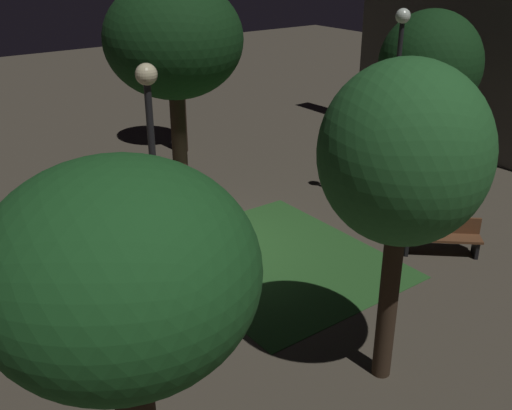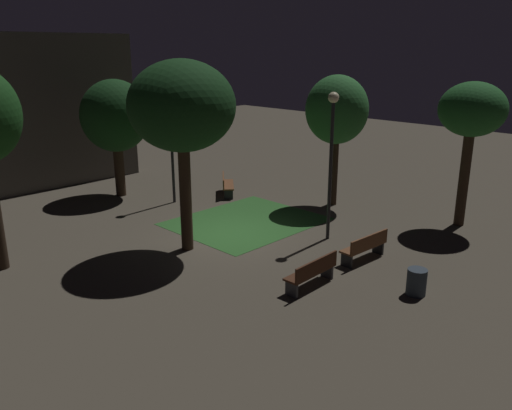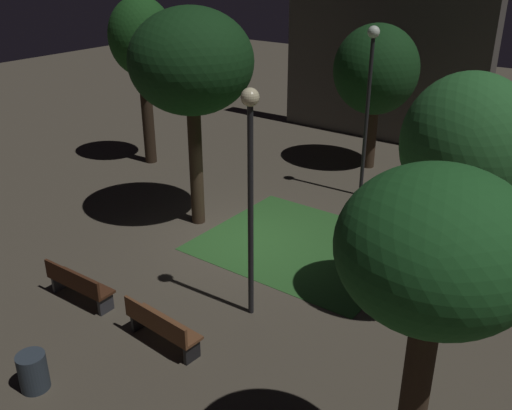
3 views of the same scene
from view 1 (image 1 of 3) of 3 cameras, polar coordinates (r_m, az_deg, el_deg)
name	(u,v)px [view 1 (image 1 of 3)]	position (r m, az deg, el deg)	size (l,w,h in m)	color
ground_plane	(220,246)	(14.40, -3.53, -4.00)	(60.00, 60.00, 0.00)	#4C4438
grass_lawn	(277,260)	(13.79, 2.01, -5.30)	(5.31, 4.47, 0.01)	#2D6028
bench_near_trees	(4,264)	(13.74, -23.10, -5.25)	(1.81, 0.52, 0.88)	#422314
bench_front_left	(45,322)	(11.52, -19.64, -10.57)	(1.83, 0.60, 0.88)	brown
bench_front_right	(441,235)	(14.53, 17.44, -2.76)	(1.55, 1.66, 0.88)	brown
tree_tall_center	(404,156)	(8.83, 14.06, 4.59)	(2.53, 2.53, 5.34)	#38281C
tree_left_canopy	(174,41)	(14.59, -7.94, 15.35)	(3.31, 3.31, 6.06)	#38281C
tree_back_left	(430,66)	(18.05, 16.41, 12.71)	(2.94, 2.94, 5.09)	#38281C
tree_near_wall	(122,284)	(5.04, -12.79, -7.46)	(2.33, 2.33, 5.24)	#38281C
tree_right_canopy	(175,20)	(20.19, -7.80, 17.24)	(2.26, 2.26, 5.92)	#2D2116
lamp_post_path_center	(153,161)	(10.21, -9.92, 4.20)	(0.36, 0.36, 5.00)	black
lamp_post_plaza_east	(396,83)	(15.45, 13.39, 11.37)	(0.36, 0.36, 5.33)	black
building_wall_backdrop	(464,48)	(21.66, 19.44, 14.06)	(8.65, 0.80, 6.99)	#4C4742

